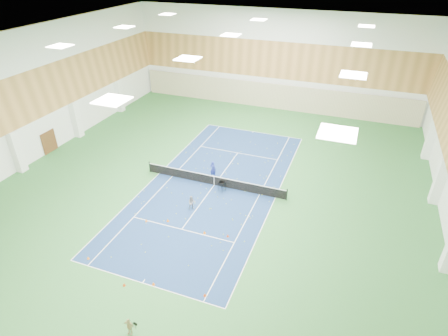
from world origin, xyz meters
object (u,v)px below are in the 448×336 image
object	(u,v)px
ball_cart	(222,186)
child_court	(192,203)
tennis_net	(214,180)
coach	(213,169)
child_apron	(129,326)

from	to	relation	value
ball_cart	child_court	bearing A→B (deg)	-92.89
tennis_net	ball_cart	xyz separation A→B (m)	(0.95, -0.60, -0.10)
coach	ball_cart	world-z (taller)	coach
coach	ball_cart	xyz separation A→B (m)	(1.57, -1.87, -0.35)
tennis_net	coach	size ratio (longest dim) A/B	8.04
ball_cart	coach	bearing A→B (deg)	149.00
child_court	ball_cart	bearing A→B (deg)	40.38
child_court	ball_cart	world-z (taller)	child_court
child_apron	ball_cart	bearing A→B (deg)	90.66
coach	ball_cart	distance (m)	2.47
tennis_net	child_apron	distance (m)	15.20
tennis_net	child_apron	size ratio (longest dim) A/B	11.24
child_court	ball_cart	distance (m)	3.48
tennis_net	child_court	xyz separation A→B (m)	(-0.35, -3.83, 0.05)
child_court	child_apron	size ratio (longest dim) A/B	1.06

